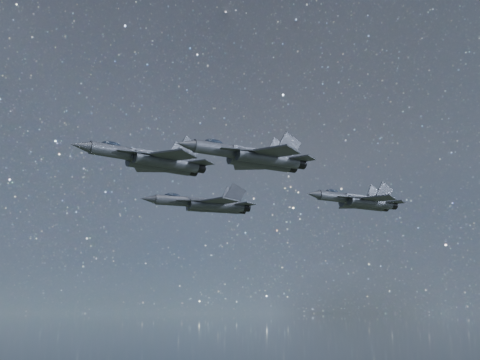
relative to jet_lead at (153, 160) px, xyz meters
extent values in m
cylinder|color=#2E313A|center=(-4.27, -1.53, 0.24)|extent=(8.08, 4.28, 1.68)
cone|color=#2E313A|center=(-9.14, -3.29, 0.24)|extent=(2.95, 2.30, 1.51)
ellipsoid|color=#1A222F|center=(-5.49, -1.97, 1.05)|extent=(2.80, 1.93, 0.83)
cube|color=#2E313A|center=(1.01, 0.36, 0.19)|extent=(8.87, 4.51, 1.40)
cylinder|color=#2E313A|center=(1.78, -0.51, -0.30)|extent=(9.09, 4.65, 1.68)
cylinder|color=#2E313A|center=(1.05, 1.52, -0.30)|extent=(9.09, 4.65, 1.68)
cylinder|color=black|center=(6.45, 1.17, -0.30)|extent=(1.84, 1.94, 1.55)
cylinder|color=black|center=(5.72, 3.20, -0.30)|extent=(1.84, 1.94, 1.55)
cube|color=#2E313A|center=(-1.95, -2.25, 0.11)|extent=(5.72, 2.03, 0.13)
cube|color=#2E313A|center=(-2.94, 0.49, 0.11)|extent=(5.42, 3.89, 0.13)
cube|color=#2E313A|center=(2.45, -3.02, -0.08)|extent=(6.18, 6.09, 0.22)
cube|color=#2E313A|center=(-0.03, 3.89, -0.08)|extent=(4.99, 5.40, 0.22)
cube|color=#2E313A|center=(6.51, -0.29, -0.08)|extent=(3.66, 3.63, 0.16)
cube|color=#2E313A|center=(4.84, 4.37, -0.08)|extent=(2.92, 3.09, 0.16)
cube|color=#2E313A|center=(4.81, 0.30, 1.75)|extent=(3.67, 1.14, 3.84)
cube|color=#2E313A|center=(3.90, 2.83, 1.75)|extent=(3.48, 1.71, 3.84)
cylinder|color=#2E313A|center=(6.36, 17.77, -1.82)|extent=(8.08, 2.27, 1.68)
cone|color=#2E313A|center=(1.20, 17.38, -1.82)|extent=(2.69, 1.70, 1.51)
ellipsoid|color=#1A222F|center=(5.07, 17.67, -1.01)|extent=(2.64, 1.32, 0.83)
cube|color=#2E313A|center=(11.96, 18.19, -1.88)|extent=(8.94, 2.27, 1.40)
cylinder|color=#2E313A|center=(12.47, 17.15, -2.36)|extent=(9.16, 2.35, 1.68)
cylinder|color=#2E313A|center=(12.31, 19.30, -2.36)|extent=(9.16, 2.35, 1.68)
cylinder|color=black|center=(17.42, 17.52, -2.36)|extent=(1.51, 1.65, 1.55)
cylinder|color=black|center=(17.25, 19.67, -2.36)|extent=(1.51, 1.65, 1.55)
cube|color=#2E313A|center=(8.41, 16.46, -1.95)|extent=(5.71, 1.83, 0.13)
cube|color=#2E313A|center=(8.19, 19.37, -1.95)|extent=(5.72, 2.62, 0.13)
cube|color=#2E313A|center=(12.45, 14.55, -2.15)|extent=(6.05, 6.16, 0.22)
cube|color=#2E313A|center=(11.90, 21.86, -2.15)|extent=(5.79, 6.01, 0.22)
cube|color=#2E313A|center=(17.09, 16.09, -2.15)|extent=(3.57, 3.63, 0.16)
cube|color=#2E313A|center=(16.72, 21.03, -2.15)|extent=(3.40, 3.51, 0.16)
cube|color=#2E313A|center=(15.61, 17.11, -0.31)|extent=(3.76, 0.55, 3.84)
cube|color=#2E313A|center=(15.41, 19.80, -0.31)|extent=(3.73, 0.75, 3.84)
cylinder|color=#2E313A|center=(6.87, -11.54, -1.48)|extent=(7.39, 3.23, 1.52)
cone|color=#2E313A|center=(2.32, -12.68, -1.48)|extent=(2.61, 1.90, 1.37)
ellipsoid|color=#1A222F|center=(5.74, -11.83, -0.75)|extent=(2.51, 1.56, 0.75)
cube|color=#2E313A|center=(11.80, -10.31, -1.53)|extent=(8.13, 3.37, 1.27)
cylinder|color=#2E313A|center=(12.42, -11.16, -1.97)|extent=(8.34, 3.47, 1.52)
cylinder|color=#2E313A|center=(11.95, -9.27, -1.97)|extent=(8.34, 3.47, 1.52)
cylinder|color=black|center=(16.78, -10.07, -1.97)|extent=(1.57, 1.67, 1.41)
cylinder|color=black|center=(16.31, -8.18, -1.97)|extent=(1.57, 1.67, 1.41)
cube|color=#2E313A|center=(8.90, -12.40, -1.60)|extent=(5.13, 1.34, 0.12)
cube|color=#2E313A|center=(8.26, -9.83, -1.60)|extent=(5.06, 3.12, 0.12)
cube|color=#2E313A|center=(12.80, -13.49, -1.78)|extent=(5.60, 5.59, 0.20)
cube|color=#2E313A|center=(11.19, -7.04, -1.78)|extent=(4.83, 5.14, 0.20)
cube|color=#2E313A|center=(16.71, -11.40, -1.78)|extent=(3.31, 3.32, 0.15)
cube|color=#2E313A|center=(15.62, -7.04, -1.78)|extent=(2.83, 2.97, 0.15)
cube|color=#2E313A|center=(15.23, -10.71, -0.12)|extent=(3.39, 0.71, 3.48)
cube|color=#2E313A|center=(14.64, -8.34, -0.12)|extent=(3.27, 1.24, 3.48)
cylinder|color=#2E313A|center=(29.92, 7.73, -1.96)|extent=(7.57, 3.25, 1.56)
cone|color=#2E313A|center=(25.25, 6.61, -1.96)|extent=(2.67, 1.93, 1.40)
ellipsoid|color=#1A222F|center=(28.76, 7.45, -1.21)|extent=(2.56, 1.58, 0.77)
cube|color=#2E313A|center=(34.99, 8.95, -2.01)|extent=(8.34, 3.38, 1.30)
cylinder|color=#2E313A|center=(35.61, 8.07, -2.46)|extent=(8.55, 3.49, 1.56)
cylinder|color=#2E313A|center=(35.14, 10.02, -2.46)|extent=(8.55, 3.49, 1.56)
cylinder|color=black|center=(40.09, 9.15, -2.46)|extent=(1.60, 1.71, 1.44)
cylinder|color=black|center=(39.62, 11.10, -2.46)|extent=(1.60, 1.71, 1.44)
cube|color=#2E313A|center=(31.99, 6.84, -2.08)|extent=(5.25, 1.33, 0.12)
cube|color=#2E313A|center=(31.36, 9.47, -2.08)|extent=(5.20, 3.17, 0.12)
cube|color=#2E313A|center=(35.98, 5.69, -2.26)|extent=(5.74, 5.73, 0.20)
cube|color=#2E313A|center=(34.39, 12.31, -2.26)|extent=(4.97, 5.29, 0.20)
cube|color=#2E313A|center=(40.01, 7.79, -2.26)|extent=(3.40, 3.40, 0.15)
cube|color=#2E313A|center=(38.93, 12.27, -2.26)|extent=(2.92, 3.05, 0.15)
cube|color=#2E313A|center=(38.50, 8.51, -0.56)|extent=(3.47, 0.69, 3.57)
cube|color=#2E313A|center=(37.91, 10.94, -0.56)|extent=(3.36, 1.24, 3.57)
camera|label=1|loc=(-6.83, -71.92, -19.77)|focal=42.00mm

